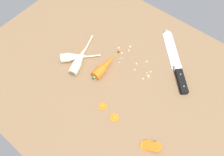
# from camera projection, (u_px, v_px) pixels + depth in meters

# --- Properties ---
(ground_plane) EXTENTS (1.20, 0.90, 0.04)m
(ground_plane) POSITION_uv_depth(u_px,v_px,m) (115.00, 79.00, 0.92)
(ground_plane) COLOR brown
(chefs_knife) EXTENTS (0.27, 0.27, 0.04)m
(chefs_knife) POSITION_uv_depth(u_px,v_px,m) (174.00, 57.00, 0.95)
(chefs_knife) COLOR silver
(chefs_knife) RESTS_ON ground_plane
(whole_carrot) EXTENTS (0.04, 0.18, 0.04)m
(whole_carrot) POSITION_uv_depth(u_px,v_px,m) (105.00, 66.00, 0.91)
(whole_carrot) COLOR orange
(whole_carrot) RESTS_ON ground_plane
(parsnip_front) EXTENTS (0.13, 0.14, 0.04)m
(parsnip_front) POSITION_uv_depth(u_px,v_px,m) (74.00, 57.00, 0.93)
(parsnip_front) COLOR beige
(parsnip_front) RESTS_ON ground_plane
(parsnip_mid_left) EXTENTS (0.10, 0.22, 0.04)m
(parsnip_mid_left) POSITION_uv_depth(u_px,v_px,m) (79.00, 60.00, 0.92)
(parsnip_mid_left) COLOR beige
(parsnip_mid_left) RESTS_ON ground_plane
(carrot_slice_stack) EXTENTS (0.07, 0.06, 0.03)m
(carrot_slice_stack) POSITION_uv_depth(u_px,v_px,m) (151.00, 146.00, 0.76)
(carrot_slice_stack) COLOR orange
(carrot_slice_stack) RESTS_ON ground_plane
(carrot_slice_stray_near) EXTENTS (0.04, 0.04, 0.01)m
(carrot_slice_stray_near) POSITION_uv_depth(u_px,v_px,m) (114.00, 118.00, 0.81)
(carrot_slice_stray_near) COLOR orange
(carrot_slice_stray_near) RESTS_ON ground_plane
(carrot_slice_stray_mid) EXTENTS (0.03, 0.03, 0.01)m
(carrot_slice_stray_mid) POSITION_uv_depth(u_px,v_px,m) (103.00, 106.00, 0.84)
(carrot_slice_stray_mid) COLOR orange
(carrot_slice_stray_mid) RESTS_ON ground_plane
(mince_crumbs) EXTENTS (0.20, 0.11, 0.01)m
(mince_crumbs) POSITION_uv_depth(u_px,v_px,m) (136.00, 61.00, 0.94)
(mince_crumbs) COLOR beige
(mince_crumbs) RESTS_ON ground_plane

